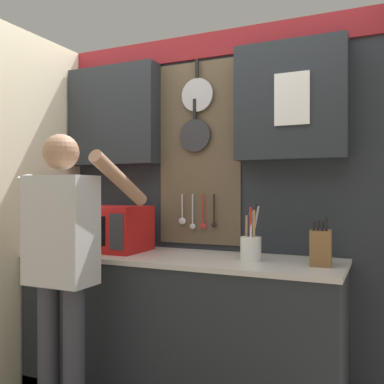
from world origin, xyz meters
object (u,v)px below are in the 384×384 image
utensil_crock (251,246)px  person (62,253)px  microwave (112,228)px  knife_block (321,247)px

utensil_crock → person: size_ratio=0.21×
microwave → knife_block: size_ratio=1.76×
knife_block → microwave: bearing=-180.0°
knife_block → utensil_crock: bearing=179.8°
knife_block → person: bearing=-156.6°
knife_block → person: size_ratio=0.16×
knife_block → utensil_crock: utensil_crock is taller
knife_block → person: 1.44m
microwave → utensil_crock: bearing=0.1°
microwave → knife_block: microwave is taller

